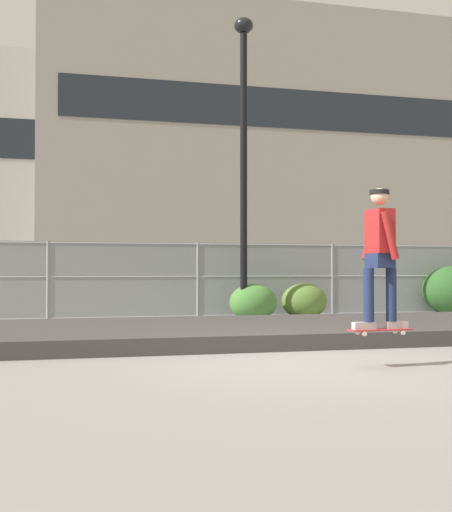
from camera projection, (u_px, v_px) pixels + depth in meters
ground_plane at (317, 364)px, 8.04m from camera, size 120.00×120.00×0.00m
gravel_berm at (248, 331)px, 11.14m from camera, size 12.37×3.95×0.25m
skateboard at (380, 330)px, 7.80m from camera, size 0.81×0.23×0.07m
skater at (380, 249)px, 7.82m from camera, size 0.72×0.59×1.72m
chain_fence at (198, 280)px, 15.58m from camera, size 21.22×0.06×1.85m
street_lamp at (244, 133)px, 14.71m from camera, size 0.44×0.44×7.01m
parked_car_near at (77, 282)px, 17.44m from camera, size 4.46×2.07×1.66m
office_block at (265, 160)px, 46.39m from camera, size 31.44×12.55×18.28m
shrub_left at (253, 302)px, 14.81m from camera, size 1.11×0.91×0.86m
shrub_center at (304, 301)px, 15.39m from camera, size 1.11×0.91×0.86m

